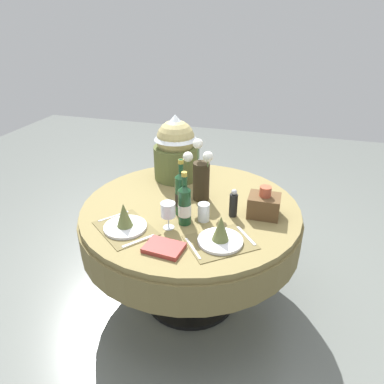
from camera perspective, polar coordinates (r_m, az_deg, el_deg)
name	(u,v)px	position (r m, az deg, el deg)	size (l,w,h in m)	color
ground	(191,295)	(2.67, -0.21, -16.25)	(8.00, 8.00, 0.00)	slate
dining_table	(191,225)	(2.30, -0.24, -5.25)	(1.39, 1.39, 0.74)	olive
place_setting_left	(125,222)	(2.01, -10.74, -4.68)	(0.43, 0.41, 0.16)	brown
place_setting_right	(220,235)	(1.87, 4.60, -6.91)	(0.43, 0.41, 0.16)	brown
flower_vase	(200,174)	(2.23, 1.36, 2.89)	(0.19, 0.17, 0.39)	#332819
wine_bottle_left	(181,193)	(2.08, -1.73, -0.24)	(0.07, 0.07, 0.35)	#194223
wine_bottle_rear	(185,204)	(1.99, -1.20, -2.00)	(0.07, 0.07, 0.32)	#194223
wine_glass_left	(168,210)	(1.95, -3.86, -2.95)	(0.08, 0.08, 0.16)	silver
tumbler_near_right	(204,212)	(2.05, 1.88, -3.25)	(0.07, 0.07, 0.11)	silver
pepper_mill	(233,204)	(2.09, 6.66, -1.90)	(0.05, 0.05, 0.18)	black
book_on_table	(163,248)	(1.84, -4.61, -8.89)	(0.20, 0.14, 0.03)	#99332D
gift_tub_back_left	(176,145)	(2.51, -2.62, 7.47)	(0.32, 0.32, 0.47)	#566033
woven_basket_side_right	(264,205)	(2.13, 11.48, -2.00)	(0.18, 0.15, 0.19)	brown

